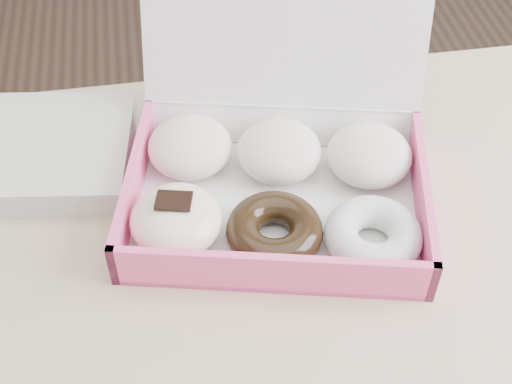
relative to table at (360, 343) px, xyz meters
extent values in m
cube|color=tan|center=(0.00, 0.00, 0.06)|extent=(1.20, 0.80, 0.04)
cube|color=white|center=(-0.07, 0.14, 0.08)|extent=(0.37, 0.31, 0.01)
cube|color=#F65392|center=(-0.09, 0.03, 0.11)|extent=(0.32, 0.08, 0.05)
cube|color=white|center=(-0.04, 0.26, 0.11)|extent=(0.32, 0.08, 0.05)
cube|color=#F65392|center=(-0.22, 0.18, 0.11)|extent=(0.06, 0.24, 0.05)
cube|color=#F65392|center=(0.09, 0.11, 0.11)|extent=(0.06, 0.24, 0.05)
cube|color=white|center=(-0.04, 0.28, 0.20)|extent=(0.34, 0.16, 0.23)
ellipsoid|color=white|center=(-0.16, 0.22, 0.11)|extent=(0.12, 0.12, 0.06)
ellipsoid|color=white|center=(-0.06, 0.20, 0.11)|extent=(0.12, 0.12, 0.06)
ellipsoid|color=white|center=(0.05, 0.18, 0.11)|extent=(0.12, 0.12, 0.06)
ellipsoid|color=beige|center=(-0.18, 0.11, 0.11)|extent=(0.12, 0.12, 0.06)
cube|color=black|center=(-0.18, 0.11, 0.14)|extent=(0.04, 0.03, 0.00)
torus|color=black|center=(-0.08, 0.09, 0.10)|extent=(0.12, 0.12, 0.04)
torus|color=white|center=(0.02, 0.06, 0.10)|extent=(0.12, 0.12, 0.04)
cube|color=beige|center=(-0.34, 0.26, 0.10)|extent=(0.25, 0.21, 0.04)
camera|label=1|loc=(-0.18, -0.39, 0.68)|focal=50.00mm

